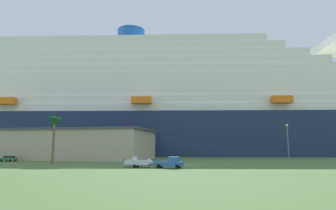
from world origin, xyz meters
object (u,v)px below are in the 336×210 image
at_px(palm_tree, 54,126).
at_px(street_lamp, 288,139).
at_px(cruise_ship, 198,111).
at_px(parked_car_silver_sedan, 114,159).
at_px(parked_car_green_wagon, 9,158).
at_px(parked_car_white_van, 51,158).
at_px(small_boat_on_trailer, 140,163).
at_px(pickup_truck, 170,163).

height_order(palm_tree, street_lamp, palm_tree).
bearing_deg(street_lamp, cruise_ship, 109.76).
height_order(parked_car_silver_sedan, parked_car_green_wagon, same).
distance_m(parked_car_green_wagon, parked_car_white_van, 11.00).
bearing_deg(small_boat_on_trailer, parked_car_white_van, 146.37).
distance_m(small_boat_on_trailer, parked_car_green_wagon, 45.18).
xyz_separation_m(palm_tree, parked_car_white_van, (-7.98, 12.79, -8.47)).
distance_m(cruise_ship, street_lamp, 67.69).
bearing_deg(parked_car_green_wagon, small_boat_on_trailer, -21.64).
xyz_separation_m(pickup_truck, parked_car_white_van, (-38.14, 22.01, -0.21)).
bearing_deg(palm_tree, parked_car_white_van, 121.97).
bearing_deg(small_boat_on_trailer, parked_car_silver_sedan, 121.50).
bearing_deg(parked_car_white_van, small_boat_on_trailer, -33.63).
relative_size(palm_tree, parked_car_green_wagon, 2.53).
height_order(cruise_ship, palm_tree, cruise_ship).
height_order(palm_tree, parked_car_white_van, palm_tree).
relative_size(cruise_ship, street_lamp, 30.74).
bearing_deg(cruise_ship, small_boat_on_trailer, -97.29).
relative_size(palm_tree, street_lamp, 1.25).
bearing_deg(parked_car_silver_sedan, parked_car_green_wagon, -172.95).
bearing_deg(palm_tree, parked_car_green_wagon, 155.61).
distance_m(cruise_ship, small_boat_on_trailer, 77.43).
relative_size(parked_car_green_wagon, parked_car_white_van, 0.92).
bearing_deg(parked_car_white_van, pickup_truck, -29.99).
distance_m(palm_tree, parked_car_white_van, 17.29).
bearing_deg(parked_car_green_wagon, parked_car_white_van, 25.04).
distance_m(cruise_ship, pickup_truck, 77.57).
height_order(pickup_truck, palm_tree, palm_tree).
distance_m(parked_car_silver_sedan, parked_car_green_wagon, 29.78).
bearing_deg(palm_tree, cruise_ship, 62.95).
xyz_separation_m(palm_tree, parked_car_silver_sedan, (11.61, 11.79, -8.47)).
bearing_deg(cruise_ship, parked_car_green_wagon, -131.81).
height_order(cruise_ship, pickup_truck, cruise_ship).
xyz_separation_m(cruise_ship, street_lamp, (22.33, -62.16, -14.82)).
bearing_deg(parked_car_white_van, parked_car_silver_sedan, -2.92).
xyz_separation_m(cruise_ship, palm_tree, (-33.56, -65.72, -11.48)).
distance_m(street_lamp, parked_car_green_wagon, 74.15).
relative_size(small_boat_on_trailer, parked_car_silver_sedan, 1.52).
bearing_deg(street_lamp, parked_car_white_van, 171.78).
distance_m(small_boat_on_trailer, parked_car_silver_sedan, 23.82).
height_order(small_boat_on_trailer, parked_car_silver_sedan, small_boat_on_trailer).
bearing_deg(parked_car_white_van, cruise_ship, 51.88).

